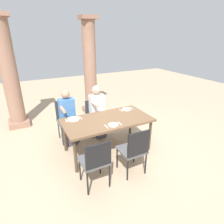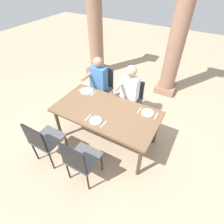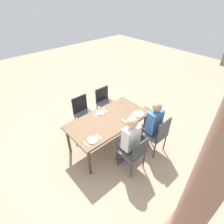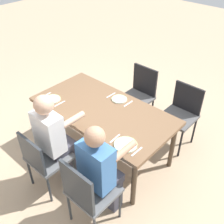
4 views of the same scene
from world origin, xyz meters
name	(u,v)px [view 3 (image 3 of 4)]	position (x,y,z in m)	size (l,w,h in m)	color
ground_plane	(109,143)	(0.00, 0.00, 0.00)	(16.00, 16.00, 0.00)	tan
dining_table	(108,122)	(0.00, 0.00, 0.68)	(1.82, 0.95, 0.74)	brown
chair_west_north	(158,133)	(-0.64, 0.90, 0.55)	(0.44, 0.44, 0.95)	#5B5E61
chair_west_south	(105,101)	(-0.64, -0.89, 0.53)	(0.44, 0.44, 0.89)	#4F4F50
chair_mid_north	(135,152)	(0.09, 0.89, 0.50)	(0.44, 0.44, 0.85)	#5B5E61
chair_mid_south	(83,111)	(0.09, -0.89, 0.52)	(0.44, 0.44, 0.91)	#4F4F50
diner_woman_green	(151,124)	(-0.64, 0.70, 0.67)	(0.35, 0.49, 1.27)	#3F3F4C
diner_man_white	(128,140)	(0.08, 0.70, 0.68)	(0.35, 0.49, 1.27)	#3F3F4C
stone_column_centre	(207,186)	(0.50, 2.23, 1.40)	(0.49, 0.49, 2.85)	#936B56
plate_0	(138,114)	(-0.63, 0.31, 0.75)	(0.25, 0.25, 0.02)	white
fork_0	(142,112)	(-0.78, 0.31, 0.75)	(0.02, 0.17, 0.01)	silver
spoon_0	(133,117)	(-0.48, 0.31, 0.75)	(0.02, 0.17, 0.01)	silver
plate_1	(100,113)	(-0.02, -0.30, 0.75)	(0.21, 0.21, 0.02)	white
fork_1	(105,110)	(-0.17, -0.30, 0.75)	(0.02, 0.17, 0.01)	silver
spoon_1	(95,116)	(0.13, -0.30, 0.75)	(0.02, 0.17, 0.01)	silver
plate_2	(93,140)	(0.64, 0.29, 0.75)	(0.22, 0.22, 0.02)	silver
fork_2	(99,136)	(0.49, 0.29, 0.75)	(0.02, 0.17, 0.01)	silver
spoon_2	(86,144)	(0.79, 0.29, 0.75)	(0.02, 0.17, 0.01)	silver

